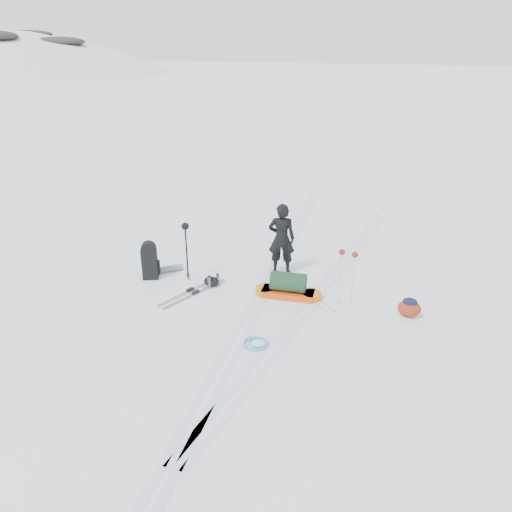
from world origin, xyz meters
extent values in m
plane|color=white|center=(0.00, 0.00, 0.00)|extent=(200.00, 200.00, 0.00)
ellipsoid|color=white|center=(-70.00, 55.00, -40.00)|extent=(143.00, 121.00, 93.50)
ellipsoid|color=black|center=(-61.00, 64.00, 5.45)|extent=(7.80, 6.00, 1.32)
ellipsoid|color=black|center=(-50.00, 57.00, 4.46)|extent=(8.32, 6.40, 1.41)
cube|color=silver|center=(-0.12, 0.00, 0.00)|extent=(1.40, 17.97, 0.01)
cube|color=silver|center=(0.12, 0.00, 0.00)|extent=(1.40, 17.97, 0.01)
cube|color=silver|center=(1.28, 2.00, 0.00)|extent=(2.09, 13.88, 0.01)
cube|color=silver|center=(1.52, 2.00, 0.00)|extent=(2.09, 13.88, 0.01)
imported|color=black|center=(0.09, 1.47, 0.89)|extent=(0.72, 0.55, 1.78)
cube|color=#EB4C0D|center=(0.58, 0.32, 0.07)|extent=(1.21, 0.59, 0.15)
cylinder|color=orange|center=(1.12, 0.36, 0.07)|extent=(0.47, 0.47, 0.15)
cylinder|color=orange|center=(0.05, 0.27, 0.07)|extent=(0.47, 0.47, 0.15)
cylinder|color=#16321D|center=(0.58, 0.32, 0.36)|extent=(0.82, 0.49, 0.43)
cube|color=black|center=(-2.80, 0.15, 0.37)|extent=(0.45, 0.40, 0.74)
cylinder|color=black|center=(-2.80, 0.15, 0.76)|extent=(0.43, 0.38, 0.36)
cube|color=black|center=(-2.64, 0.25, 0.26)|extent=(0.16, 0.21, 0.32)
cylinder|color=slate|center=(-2.51, 0.63, 0.08)|extent=(0.54, 0.50, 0.16)
cylinder|color=black|center=(-1.95, 0.45, 0.67)|extent=(0.03, 0.03, 1.33)
cylinder|color=black|center=(-1.92, 0.36, 0.67)|extent=(0.03, 0.03, 1.33)
torus|color=black|center=(-1.95, 0.45, 0.10)|extent=(0.12, 0.12, 0.01)
torus|color=black|center=(-1.92, 0.36, 0.10)|extent=(0.12, 0.12, 0.01)
sphere|color=black|center=(-1.93, 0.40, 1.35)|extent=(0.18, 0.18, 0.18)
cylinder|color=silver|center=(1.72, 0.33, 0.61)|extent=(0.02, 0.02, 1.22)
cylinder|color=silver|center=(2.00, 0.28, 0.61)|extent=(0.02, 0.02, 1.22)
torus|color=#A6A8AD|center=(1.72, 0.33, 0.09)|extent=(0.09, 0.09, 0.01)
torus|color=#A4A6AB|center=(2.00, 0.28, 0.09)|extent=(0.09, 0.09, 0.01)
sphere|color=maroon|center=(1.72, 0.33, 1.24)|extent=(0.13, 0.13, 0.13)
sphere|color=maroon|center=(2.00, 0.28, 1.24)|extent=(0.13, 0.13, 0.13)
cube|color=gray|center=(-1.44, -0.25, 0.01)|extent=(0.79, 1.77, 0.02)
cube|color=#989CA0|center=(-1.61, -0.18, 0.01)|extent=(0.79, 1.77, 0.02)
cube|color=black|center=(-1.44, -0.25, 0.04)|extent=(0.14, 0.20, 0.05)
cube|color=black|center=(-1.61, -0.18, 0.04)|extent=(0.14, 0.20, 0.05)
cube|color=silver|center=(1.00, 0.40, 0.01)|extent=(1.25, 1.19, 0.01)
cube|color=silver|center=(1.11, 0.52, 0.01)|extent=(1.25, 1.19, 0.01)
cube|color=black|center=(1.00, 0.40, 0.04)|extent=(0.16, 0.16, 0.05)
cube|color=black|center=(1.11, 0.52, 0.04)|extent=(0.16, 0.16, 0.05)
torus|color=#4FA3C1|center=(0.51, -1.74, 0.03)|extent=(0.50, 0.50, 0.05)
torus|color=#56B1D2|center=(0.53, -1.70, 0.04)|extent=(0.40, 0.40, 0.04)
ellipsoid|color=maroon|center=(3.20, 0.29, 0.17)|extent=(0.48, 0.36, 0.34)
ellipsoid|color=black|center=(3.20, 0.29, 0.33)|extent=(0.31, 0.25, 0.17)
cylinder|color=#585C60|center=(-1.25, 0.12, 0.14)|extent=(0.09, 0.09, 0.28)
cylinder|color=slate|center=(-1.12, 0.32, 0.13)|extent=(0.09, 0.09, 0.26)
cylinder|color=black|center=(-1.25, 0.12, 0.30)|extent=(0.08, 0.08, 0.03)
cylinder|color=black|center=(-1.12, 0.32, 0.28)|extent=(0.08, 0.08, 0.03)
ellipsoid|color=black|center=(-1.25, 0.24, 0.11)|extent=(0.43, 0.37, 0.23)
camera|label=1|loc=(3.06, -9.30, 5.39)|focal=35.00mm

